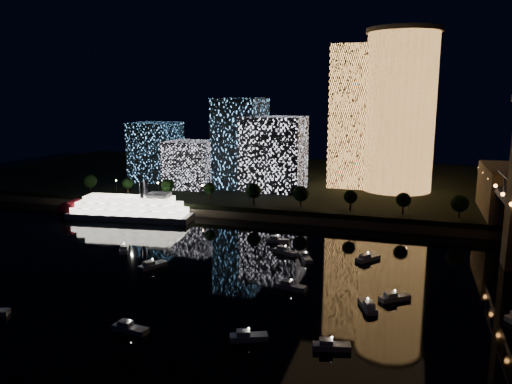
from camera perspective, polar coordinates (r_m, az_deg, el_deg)
ground at (r=121.74m, az=0.57°, el=-13.13°), size 520.00×520.00×0.00m
far_bank at (r=272.35m, az=10.45°, el=0.86°), size 420.00×160.00×5.00m
seawall at (r=197.03m, az=7.56°, el=-3.25°), size 420.00×6.00×3.00m
tower_cylindrical at (r=244.75m, az=16.12°, el=8.87°), size 34.00×34.00×74.46m
tower_rectangular at (r=251.66m, az=11.08°, el=8.41°), size 21.45×21.45×68.24m
midrise_blocks at (r=248.46m, az=-3.58°, el=4.74°), size 91.76×36.14×43.34m
riverboat at (r=209.70m, az=-14.84°, el=-1.89°), size 55.79×18.30×16.51m
motorboats at (r=135.12m, az=1.29°, el=-10.24°), size 123.97×79.80×2.78m
esplanade_trees at (r=206.63m, az=0.77°, el=0.06°), size 166.38×6.52×8.76m
street_lamps at (r=214.86m, az=-0.78°, el=0.10°), size 132.70×0.70×5.65m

